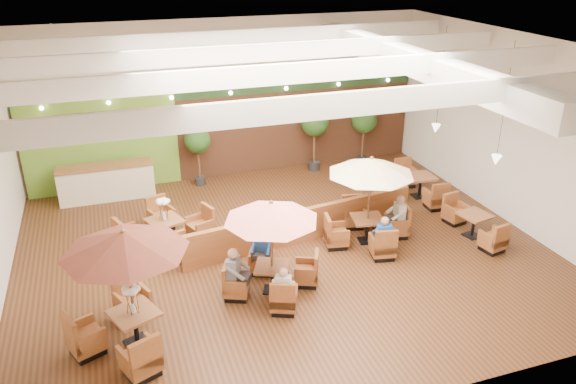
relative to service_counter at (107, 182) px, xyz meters
name	(u,v)px	position (x,y,z in m)	size (l,w,h in m)	color
room	(278,110)	(4.65, -3.88, 3.05)	(14.04, 14.00, 5.52)	#381E0F
service_counter	(107,182)	(0.00, 0.00, 0.00)	(3.00, 0.75, 1.18)	beige
booth_divider	(304,225)	(5.11, -4.76, -0.09)	(7.13, 0.18, 0.99)	brown
table_0	(124,265)	(0.19, -7.81, 1.35)	(2.68, 2.84, 2.72)	brown
table_1	(271,230)	(3.53, -6.86, 1.08)	(2.52, 2.52, 2.42)	brown
table_2	(370,184)	(6.78, -5.37, 1.17)	(2.59, 2.59, 2.56)	brown
table_3	(166,231)	(1.41, -3.73, -0.15)	(2.78, 2.78, 1.55)	brown
table_4	(473,225)	(9.80, -6.07, -0.24)	(0.94, 2.47, 0.89)	brown
table_5	(412,188)	(9.52, -3.16, -0.23)	(1.72, 2.54, 0.95)	brown
topiary_0	(198,143)	(3.09, 0.20, 0.95)	(0.89, 0.89, 2.06)	black
topiary_1	(315,125)	(7.35, 0.20, 1.15)	(1.00, 1.00, 2.33)	black
topiary_2	(364,123)	(9.30, 0.20, 1.05)	(0.94, 0.94, 2.19)	black
diner_0	(284,284)	(3.53, -7.74, 0.15)	(0.40, 0.39, 0.72)	silver
diner_1	(262,247)	(3.53, -5.98, 0.15)	(0.41, 0.40, 0.72)	#2552A4
diner_2	(236,269)	(2.65, -6.86, 0.20)	(0.47, 0.48, 0.86)	slate
diner_3	(384,233)	(6.78, -6.31, 0.17)	(0.42, 0.37, 0.77)	#2552A4
diner_4	(398,212)	(7.72, -5.37, 0.18)	(0.36, 0.42, 0.82)	silver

